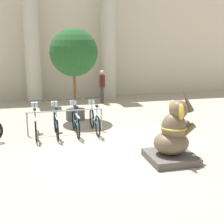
{
  "coord_description": "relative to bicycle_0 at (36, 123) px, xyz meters",
  "views": [
    {
      "loc": [
        -1.87,
        -7.85,
        2.95
      ],
      "look_at": [
        0.2,
        0.36,
        1.0
      ],
      "focal_mm": 50.0,
      "sensor_mm": 36.0,
      "label": 1
    }
  ],
  "objects": [
    {
      "name": "bicycle_2",
      "position": [
        1.25,
        -0.01,
        0.0
      ],
      "size": [
        0.48,
        1.69,
        1.08
      ],
      "color": "black",
      "rests_on": "ground_plane"
    },
    {
      "name": "column_right",
      "position": [
        3.74,
        5.76,
        2.21
      ],
      "size": [
        0.93,
        0.93,
        5.16
      ],
      "color": "#ADA899",
      "rests_on": "ground_plane"
    },
    {
      "name": "ground_plane",
      "position": [
        1.89,
        -1.84,
        -0.42
      ],
      "size": [
        60.0,
        60.0,
        0.0
      ],
      "primitive_type": "plane",
      "color": "#9E937F"
    },
    {
      "name": "bicycle_0",
      "position": [
        0.0,
        0.0,
        0.0
      ],
      "size": [
        0.48,
        1.69,
        1.08
      ],
      "color": "black",
      "rests_on": "ground_plane"
    },
    {
      "name": "bicycle_1",
      "position": [
        0.63,
        -0.02,
        0.0
      ],
      "size": [
        0.48,
        1.69,
        1.08
      ],
      "color": "black",
      "rests_on": "ground_plane"
    },
    {
      "name": "bike_rack",
      "position": [
        0.94,
        0.11,
        0.15
      ],
      "size": [
        2.48,
        0.05,
        0.77
      ],
      "color": "gray",
      "rests_on": "ground_plane"
    },
    {
      "name": "person_pedestrian",
      "position": [
        3.17,
        4.71,
        0.52
      ],
      "size": [
        0.21,
        0.47,
        1.58
      ],
      "color": "#383342",
      "rests_on": "ground_plane"
    },
    {
      "name": "building_facade",
      "position": [
        1.89,
        6.76,
        2.58
      ],
      "size": [
        20.0,
        0.2,
        6.0
      ],
      "color": "#BCB29E",
      "rests_on": "ground_plane"
    },
    {
      "name": "elephant_statue",
      "position": [
        3.29,
        -2.92,
        0.19
      ],
      "size": [
        1.15,
        1.15,
        1.81
      ],
      "color": "#4C4742",
      "rests_on": "ground_plane"
    },
    {
      "name": "column_left",
      "position": [
        0.04,
        5.76,
        2.21
      ],
      "size": [
        0.93,
        0.93,
        5.16
      ],
      "color": "#ADA899",
      "rests_on": "ground_plane"
    },
    {
      "name": "potted_tree",
      "position": [
        1.49,
        1.83,
        2.02
      ],
      "size": [
        1.76,
        1.76,
        3.41
      ],
      "color": "#4C4C4C",
      "rests_on": "ground_plane"
    },
    {
      "name": "bicycle_3",
      "position": [
        1.88,
        0.02,
        0.0
      ],
      "size": [
        0.48,
        1.69,
        1.08
      ],
      "color": "black",
      "rests_on": "ground_plane"
    }
  ]
}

